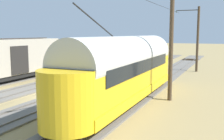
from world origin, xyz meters
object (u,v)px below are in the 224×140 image
(vintage_streetcar, at_px, (126,68))
(boxcar_adjacent, at_px, (8,58))
(catenary_pole_mid_near, at_px, (170,42))
(catenary_pole_foreground, at_px, (197,38))

(vintage_streetcar, relative_size, boxcar_adjacent, 1.32)
(boxcar_adjacent, xyz_separation_m, catenary_pole_mid_near, (-15.34, 1.08, 1.78))
(vintage_streetcar, xyz_separation_m, catenary_pole_mid_near, (-2.50, -1.62, 1.69))
(vintage_streetcar, xyz_separation_m, catenary_pole_foreground, (-2.50, -16.63, 1.69))
(catenary_pole_foreground, bearing_deg, vintage_streetcar, 81.46)
(catenary_pole_foreground, xyz_separation_m, catenary_pole_mid_near, (0.00, 15.01, 0.00))
(vintage_streetcar, relative_size, catenary_pole_foreground, 2.13)
(boxcar_adjacent, distance_m, catenary_pole_foreground, 20.80)
(boxcar_adjacent, bearing_deg, catenary_pole_foreground, -137.78)
(vintage_streetcar, bearing_deg, catenary_pole_foreground, -98.54)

